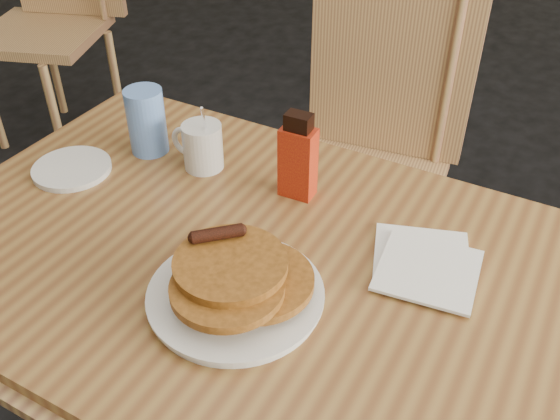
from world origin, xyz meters
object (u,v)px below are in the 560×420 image
object	(u,v)px
main_table	(244,267)
pancake_plate	(236,286)
chair_main_far	(372,136)
syrup_bottle	(298,159)
blue_tumbler	(147,121)
coffee_mug	(202,145)

from	to	relation	value
main_table	pancake_plate	distance (m)	0.14
pancake_plate	chair_main_far	bearing A→B (deg)	95.43
chair_main_far	syrup_bottle	distance (m)	0.59
pancake_plate	blue_tumbler	distance (m)	0.50
chair_main_far	coffee_mug	size ratio (longest dim) A/B	6.46
chair_main_far	main_table	bearing A→B (deg)	-94.47
pancake_plate	blue_tumbler	world-z (taller)	blue_tumbler
main_table	chair_main_far	bearing A→B (deg)	92.23
main_table	pancake_plate	bearing A→B (deg)	-64.82
coffee_mug	chair_main_far	bearing A→B (deg)	78.83
blue_tumbler	syrup_bottle	bearing A→B (deg)	0.81
pancake_plate	main_table	bearing A→B (deg)	115.18
coffee_mug	syrup_bottle	bearing A→B (deg)	8.71
main_table	blue_tumbler	xyz separation A→B (m)	(-0.35, 0.19, 0.11)
chair_main_far	syrup_bottle	size ratio (longest dim) A/B	5.60
blue_tumbler	pancake_plate	bearing A→B (deg)	-36.87
pancake_plate	coffee_mug	bearing A→B (deg)	131.18
main_table	pancake_plate	world-z (taller)	pancake_plate
chair_main_far	blue_tumbler	size ratio (longest dim) A/B	6.97
main_table	blue_tumbler	size ratio (longest dim) A/B	8.72
main_table	syrup_bottle	world-z (taller)	syrup_bottle
pancake_plate	blue_tumbler	size ratio (longest dim) A/B	1.99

